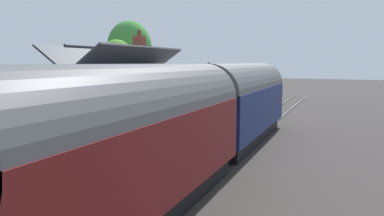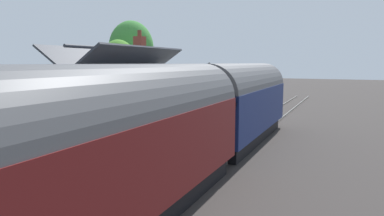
% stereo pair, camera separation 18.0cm
% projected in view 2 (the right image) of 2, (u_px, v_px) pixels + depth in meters
% --- Properties ---
extents(ground_plane, '(160.00, 160.00, 0.00)m').
position_uv_depth(ground_plane, '(237.00, 133.00, 21.70)').
color(ground_plane, '#383330').
extents(platform, '(32.00, 6.24, 0.90)m').
position_uv_depth(platform, '(178.00, 121.00, 23.33)').
color(platform, gray).
rests_on(platform, ground).
extents(platform_edge_coping, '(32.00, 0.36, 0.02)m').
position_uv_depth(platform_edge_coping, '(219.00, 117.00, 22.07)').
color(platform_edge_coping, beige).
rests_on(platform_edge_coping, platform).
extents(rail_near, '(52.00, 0.08, 0.14)m').
position_uv_depth(rail_near, '(262.00, 134.00, 21.03)').
color(rail_near, gray).
rests_on(rail_near, ground).
extents(rail_far, '(52.00, 0.08, 0.14)m').
position_uv_depth(rail_far, '(240.00, 132.00, 21.62)').
color(rail_far, gray).
rests_on(rail_far, ground).
extents(train, '(21.10, 2.73, 4.32)m').
position_uv_depth(train, '(207.00, 114.00, 14.45)').
color(train, black).
rests_on(train, ground).
extents(station_building, '(7.77, 3.90, 5.37)m').
position_uv_depth(station_building, '(120.00, 96.00, 19.01)').
color(station_building, white).
rests_on(station_building, platform).
extents(bench_near_building, '(1.42, 0.49, 0.88)m').
position_uv_depth(bench_near_building, '(228.00, 97.00, 30.66)').
color(bench_near_building, '#26727F').
rests_on(bench_near_building, platform).
extents(bench_platform_end, '(1.42, 0.50, 0.88)m').
position_uv_depth(bench_platform_end, '(222.00, 99.00, 28.38)').
color(bench_platform_end, '#26727F').
rests_on(bench_platform_end, platform).
extents(bench_by_lamp, '(1.41, 0.45, 0.88)m').
position_uv_depth(bench_by_lamp, '(203.00, 104.00, 25.14)').
color(bench_by_lamp, '#26727F').
rests_on(bench_by_lamp, platform).
extents(bench_mid_platform, '(1.42, 0.49, 0.88)m').
position_uv_depth(bench_mid_platform, '(72.00, 140.00, 13.36)').
color(bench_mid_platform, '#26727F').
rests_on(bench_mid_platform, platform).
extents(planter_edge_near, '(0.93, 0.32, 0.65)m').
position_uv_depth(planter_edge_near, '(202.00, 102.00, 28.25)').
color(planter_edge_near, '#9E5138').
rests_on(planter_edge_near, platform).
extents(planter_by_door, '(0.64, 0.64, 0.92)m').
position_uv_depth(planter_by_door, '(164.00, 126.00, 16.60)').
color(planter_by_door, teal).
rests_on(planter_by_door, platform).
extents(planter_bench_right, '(0.75, 0.32, 0.62)m').
position_uv_depth(planter_bench_right, '(240.00, 96.00, 33.00)').
color(planter_bench_right, black).
rests_on(planter_bench_right, platform).
extents(planter_bench_left, '(0.92, 0.32, 0.57)m').
position_uv_depth(planter_bench_left, '(175.00, 122.00, 18.60)').
color(planter_bench_left, gray).
rests_on(planter_bench_left, platform).
extents(lamp_post_platform, '(0.32, 0.50, 3.50)m').
position_uv_depth(lamp_post_platform, '(209.00, 78.00, 22.69)').
color(lamp_post_platform, black).
rests_on(lamp_post_platform, platform).
extents(station_sign_board, '(0.96, 0.06, 1.57)m').
position_uv_depth(station_sign_board, '(158.00, 113.00, 15.80)').
color(station_sign_board, black).
rests_on(station_sign_board, platform).
extents(tree_far_left, '(3.32, 3.17, 6.35)m').
position_uv_depth(tree_far_left, '(119.00, 64.00, 29.98)').
color(tree_far_left, '#4C3828').
rests_on(tree_far_left, ground).
extents(tree_mid_background, '(4.17, 4.55, 8.53)m').
position_uv_depth(tree_mid_background, '(131.00, 48.00, 34.67)').
color(tree_mid_background, '#4C3828').
rests_on(tree_mid_background, ground).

